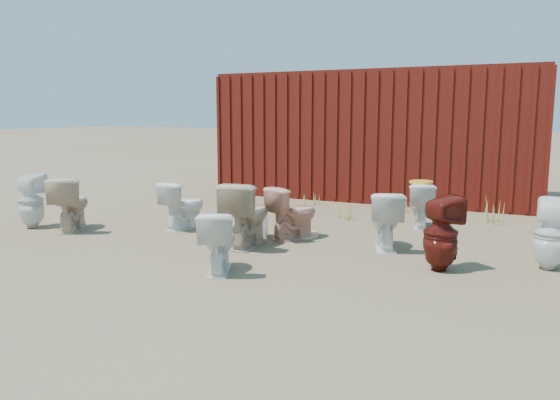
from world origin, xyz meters
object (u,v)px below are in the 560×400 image
at_px(toilet_front_c, 218,241).
at_px(toilet_back_e, 551,234).
at_px(loose_tank, 249,224).
at_px(toilet_back_a, 31,201).
at_px(toilet_front_a, 184,205).
at_px(toilet_front_e, 385,220).
at_px(toilet_back_yellowlid, 420,205).
at_px(toilet_back_beige_right, 247,214).
at_px(toilet_back_beige_left, 71,203).
at_px(toilet_front_pink, 293,213).
at_px(shipping_container, 380,135).
at_px(toilet_front_maroon, 441,234).

distance_m(toilet_front_c, toilet_back_e, 3.45).
distance_m(toilet_back_e, loose_tank, 3.58).
bearing_deg(toilet_back_a, toilet_back_e, 178.47).
height_order(toilet_front_a, loose_tank, toilet_front_a).
distance_m(toilet_front_e, toilet_back_yellowlid, 1.45).
bearing_deg(toilet_back_beige_right, toilet_back_beige_left, -1.02).
relative_size(toilet_front_pink, toilet_front_c, 1.07).
height_order(toilet_front_pink, toilet_front_c, toilet_front_pink).
distance_m(shipping_container, toilet_front_a, 4.76).
xyz_separation_m(toilet_front_a, toilet_front_e, (2.88, 0.08, 0.02)).
distance_m(toilet_back_beige_left, loose_tank, 2.55).
distance_m(toilet_back_a, toilet_back_e, 6.70).
relative_size(shipping_container, toilet_back_e, 7.98).
height_order(toilet_front_pink, loose_tank, toilet_front_pink).
distance_m(toilet_front_c, loose_tank, 1.66).
bearing_deg(toilet_front_maroon, toilet_front_a, 28.31).
bearing_deg(toilet_back_beige_left, loose_tank, 168.32).
height_order(toilet_front_a, toilet_back_a, toilet_back_a).
xyz_separation_m(toilet_front_c, toilet_front_e, (1.28, 1.72, 0.03)).
distance_m(toilet_back_a, toilet_back_beige_right, 3.33).
height_order(toilet_front_pink, toilet_back_yellowlid, toilet_front_pink).
height_order(toilet_back_a, toilet_back_yellowlid, toilet_back_a).
relative_size(toilet_front_a, toilet_front_c, 1.04).
bearing_deg(toilet_front_a, toilet_back_a, 36.70).
relative_size(toilet_front_e, toilet_back_beige_left, 0.93).
bearing_deg(toilet_back_beige_left, toilet_front_maroon, 154.09).
relative_size(toilet_back_a, toilet_back_beige_left, 1.03).
distance_m(toilet_back_a, toilet_back_yellowlid, 5.55).
height_order(toilet_front_e, toilet_back_e, toilet_back_e).
xyz_separation_m(shipping_container, toilet_back_beige_left, (-2.97, -5.16, -0.82)).
bearing_deg(toilet_back_a, toilet_back_yellowlid, -162.81).
bearing_deg(loose_tank, toilet_back_beige_right, -85.00).
distance_m(toilet_front_e, toilet_back_e, 1.79).
bearing_deg(toilet_front_maroon, toilet_front_e, -4.18).
distance_m(toilet_back_beige_right, toilet_back_yellowlid, 2.67).
height_order(toilet_front_a, toilet_back_beige_left, toilet_back_beige_left).
bearing_deg(shipping_container, toilet_back_beige_left, -119.89).
relative_size(toilet_back_e, loose_tank, 1.50).
relative_size(toilet_front_e, toilet_back_a, 0.90).
distance_m(toilet_front_a, toilet_front_e, 2.88).
bearing_deg(toilet_back_a, toilet_front_e, -177.37).
relative_size(toilet_front_a, toilet_back_e, 0.89).
xyz_separation_m(toilet_front_c, toilet_back_a, (-3.58, 0.73, 0.07)).
xyz_separation_m(shipping_container, toilet_back_yellowlid, (1.39, -2.86, -0.88)).
bearing_deg(toilet_front_c, toilet_back_beige_left, -41.10).
bearing_deg(toilet_back_yellowlid, toilet_back_beige_left, 10.94).
relative_size(toilet_back_beige_right, loose_tank, 1.61).
xyz_separation_m(toilet_front_pink, toilet_back_a, (-3.65, -0.98, 0.05)).
bearing_deg(toilet_front_maroon, toilet_back_beige_right, 36.30).
relative_size(toilet_front_c, loose_tank, 1.29).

